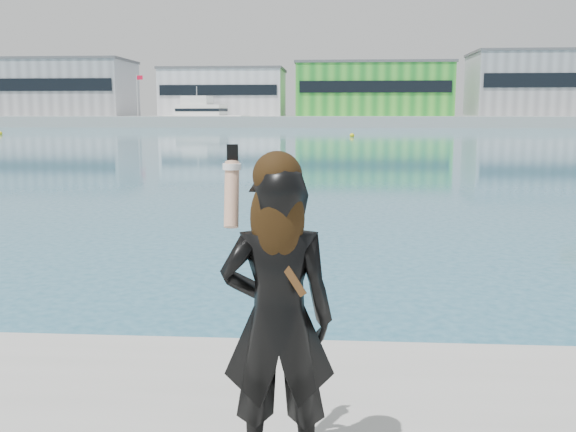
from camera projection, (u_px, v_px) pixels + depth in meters
name	position (u px, v px, depth m)	size (l,w,h in m)	color
far_quay	(332.00, 121.00, 131.98)	(320.00, 40.00, 2.00)	#9E9E99
warehouse_grey_left	(67.00, 88.00, 132.68)	(26.52, 16.36, 11.50)	gray
warehouse_white	(224.00, 92.00, 130.58)	(24.48, 15.35, 9.50)	silver
warehouse_green	(372.00, 89.00, 128.45)	(30.60, 16.36, 10.50)	green
warehouse_grey_right	(536.00, 84.00, 126.10)	(25.50, 15.35, 12.50)	gray
flagpole_left	(138.00, 93.00, 124.83)	(1.28, 0.16, 8.00)	silver
flagpole_right	(450.00, 92.00, 120.72)	(1.28, 0.16, 8.00)	silver
motor_yacht	(204.00, 115.00, 121.74)	(16.90, 8.42, 7.60)	white
buoy_near	(352.00, 137.00, 69.69)	(0.50, 0.50, 0.50)	yellow
buoy_far	(0.00, 135.00, 76.55)	(0.50, 0.50, 0.50)	yellow
woman	(278.00, 311.00, 3.04)	(0.57, 0.40, 1.58)	black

